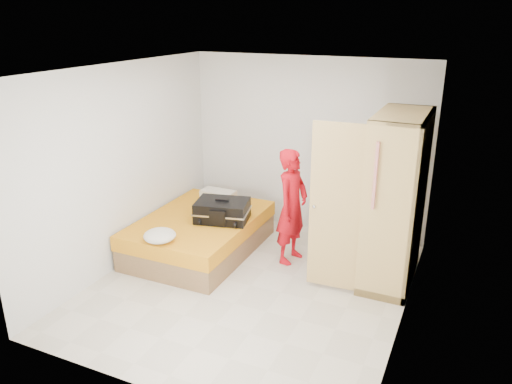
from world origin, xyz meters
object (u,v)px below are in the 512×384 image
at_px(round_cushion, 160,236).
at_px(person, 292,206).
at_px(bed, 200,234).
at_px(wardrobe, 390,205).
at_px(suitcase, 222,211).

bearing_deg(round_cushion, person, 40.77).
bearing_deg(bed, wardrobe, 6.12).
relative_size(bed, wardrobe, 0.96).
height_order(person, suitcase, person).
distance_m(wardrobe, person, 1.27).
bearing_deg(suitcase, wardrobe, -7.58).
distance_m(bed, round_cushion, 0.92).
height_order(wardrobe, person, wardrobe).
bearing_deg(wardrobe, person, 179.74).
distance_m(wardrobe, suitcase, 2.21).
bearing_deg(bed, suitcase, 9.77).
bearing_deg(suitcase, person, 0.12).
distance_m(bed, wardrobe, 2.62).
relative_size(wardrobe, round_cushion, 5.26).
distance_m(bed, person, 1.38).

